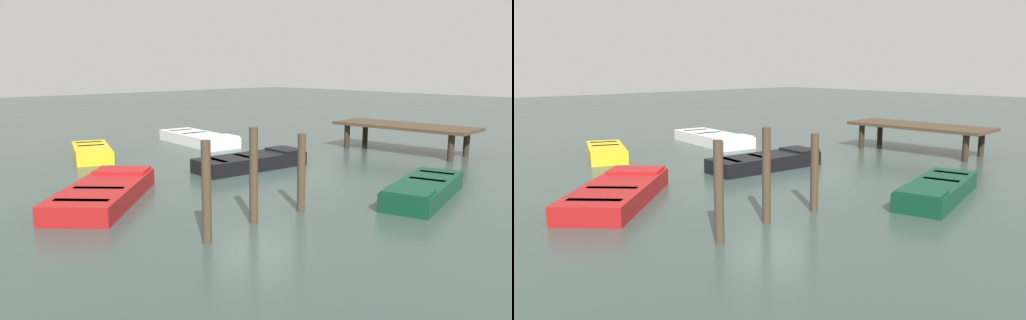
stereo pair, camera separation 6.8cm
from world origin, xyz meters
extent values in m
plane|color=#33423D|center=(0.00, 0.00, 0.00)|extent=(80.00, 80.00, 0.00)
cube|color=#423323|center=(0.91, 6.09, 0.90)|extent=(4.90, 2.10, 0.10)
cylinder|color=#2E2318|center=(2.77, 6.84, 0.42)|extent=(0.20, 0.20, 0.85)
cylinder|color=#2E2318|center=(2.86, 5.61, 0.42)|extent=(0.20, 0.20, 0.85)
cylinder|color=#2E2318|center=(-1.04, 6.56, 0.42)|extent=(0.20, 0.20, 0.85)
cylinder|color=#2E2318|center=(-0.95, 5.34, 0.42)|extent=(0.20, 0.20, 0.85)
cube|color=black|center=(-0.48, 0.23, 0.20)|extent=(1.40, 3.45, 0.40)
cube|color=gray|center=(-0.48, 0.23, 0.34)|extent=(1.11, 2.93, 0.04)
cube|color=black|center=(-0.39, 1.55, 0.43)|extent=(1.10, 0.82, 0.06)
cube|color=#776E5D|center=(-0.50, -0.02, 0.38)|extent=(0.92, 0.26, 0.04)
cube|color=#776E5D|center=(-0.56, -0.95, 0.38)|extent=(0.92, 0.26, 0.04)
cube|color=silver|center=(-5.38, 1.93, 0.20)|extent=(3.92, 1.71, 0.40)
cube|color=#334772|center=(-5.38, 1.93, 0.34)|extent=(3.33, 1.36, 0.04)
cube|color=silver|center=(-3.91, 1.78, 0.43)|extent=(0.95, 1.29, 0.06)
cube|color=navy|center=(-5.67, 1.95, 0.38)|extent=(0.30, 1.06, 0.04)
cube|color=navy|center=(-6.71, 2.06, 0.38)|extent=(0.30, 1.06, 0.04)
cube|color=#0C3823|center=(4.67, 0.85, 0.20)|extent=(1.85, 3.42, 0.40)
cube|color=maroon|center=(4.67, 0.85, 0.34)|extent=(1.50, 2.89, 0.04)
cube|color=#0C3823|center=(5.00, -0.37, 0.43)|extent=(1.09, 0.94, 0.06)
cube|color=maroon|center=(4.60, 1.09, 0.38)|extent=(0.83, 0.40, 0.04)
cube|color=maroon|center=(4.37, 1.96, 0.38)|extent=(0.83, 0.40, 0.04)
cube|color=gold|center=(-5.16, -2.44, 0.20)|extent=(2.96, 1.96, 0.40)
cube|color=#4C3319|center=(-5.16, -2.44, 0.34)|extent=(2.49, 1.60, 0.04)
cube|color=gold|center=(-4.15, -2.82, 0.43)|extent=(0.90, 1.12, 0.06)
cube|color=#42301E|center=(-5.35, -2.37, 0.38)|extent=(0.48, 0.86, 0.04)
cube|color=#42301E|center=(-6.06, -2.11, 0.38)|extent=(0.48, 0.86, 0.04)
cube|color=maroon|center=(0.11, -4.62, 0.20)|extent=(3.59, 3.56, 0.40)
cube|color=black|center=(0.11, -4.62, 0.34)|extent=(2.99, 2.96, 0.04)
cube|color=maroon|center=(-0.91, -3.62, 0.43)|extent=(1.46, 1.46, 0.06)
cube|color=black|center=(0.31, -4.81, 0.38)|extent=(0.91, 0.92, 0.04)
cube|color=black|center=(1.03, -5.52, 0.38)|extent=(0.91, 0.92, 0.04)
cylinder|color=#423323|center=(3.41, -3.18, 0.92)|extent=(0.16, 0.16, 1.84)
cylinder|color=#423323|center=(3.70, -4.50, 0.88)|extent=(0.16, 0.16, 1.75)
cylinder|color=#423323|center=(3.46, -1.90, 0.80)|extent=(0.17, 0.17, 1.61)
camera|label=1|loc=(10.37, -9.47, 2.97)|focal=35.93mm
camera|label=2|loc=(10.42, -9.42, 2.97)|focal=35.93mm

